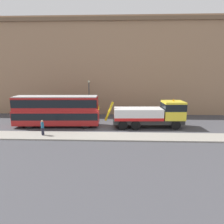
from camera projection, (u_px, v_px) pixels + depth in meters
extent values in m
plane|color=#424247|center=(106.00, 127.00, 25.42)|extent=(120.00, 120.00, 0.00)
cube|color=gray|center=(103.00, 136.00, 21.29)|extent=(60.00, 2.80, 0.15)
cube|color=#9E7A5B|center=(109.00, 67.00, 32.34)|extent=(60.00, 1.20, 16.00)
cube|color=brown|center=(109.00, 18.00, 30.17)|extent=(60.00, 0.30, 0.60)
cube|color=#2D2D2D|center=(148.00, 121.00, 25.04)|extent=(9.09, 2.61, 0.55)
cube|color=yellow|center=(173.00, 110.00, 24.78)|extent=(2.71, 2.71, 2.30)
cube|color=black|center=(173.00, 107.00, 24.69)|extent=(2.74, 2.74, 0.90)
cube|color=silver|center=(138.00, 114.00, 24.84)|extent=(6.21, 2.87, 1.40)
cube|color=red|center=(138.00, 118.00, 24.94)|extent=(6.21, 2.92, 0.36)
cylinder|color=#B79914|center=(109.00, 111.00, 24.76)|extent=(1.24, 0.33, 2.52)
sphere|color=orange|center=(174.00, 100.00, 24.53)|extent=(0.24, 0.24, 0.24)
cylinder|color=black|center=(170.00, 121.00, 26.20)|extent=(1.17, 0.39, 1.16)
cylinder|color=black|center=(176.00, 125.00, 24.02)|extent=(1.17, 0.39, 1.16)
cylinder|color=black|center=(134.00, 121.00, 26.17)|extent=(1.17, 0.39, 1.16)
cylinder|color=black|center=(136.00, 125.00, 23.99)|extent=(1.17, 0.39, 1.16)
cylinder|color=black|center=(122.00, 121.00, 26.16)|extent=(1.17, 0.39, 1.16)
cylinder|color=black|center=(123.00, 125.00, 23.98)|extent=(1.17, 0.39, 1.16)
cube|color=#AD1E1E|center=(57.00, 117.00, 25.40)|extent=(11.10, 2.99, 1.90)
cube|color=#AD1E1E|center=(56.00, 103.00, 25.05)|extent=(10.88, 2.88, 1.70)
cube|color=black|center=(57.00, 115.00, 25.36)|extent=(10.99, 3.03, 0.90)
cube|color=black|center=(56.00, 103.00, 25.03)|extent=(10.77, 3.02, 1.00)
cube|color=#B2B2B2|center=(56.00, 96.00, 24.88)|extent=(10.65, 2.77, 0.12)
cube|color=yellow|center=(99.00, 108.00, 25.19)|extent=(0.13, 1.50, 0.44)
cylinder|color=black|center=(88.00, 121.00, 26.64)|extent=(1.05, 0.35, 1.04)
cylinder|color=black|center=(86.00, 125.00, 24.52)|extent=(1.05, 0.35, 1.04)
cylinder|color=black|center=(36.00, 121.00, 26.59)|extent=(1.05, 0.35, 1.04)
cylinder|color=black|center=(29.00, 125.00, 24.47)|extent=(1.05, 0.35, 1.04)
cylinder|color=#232333|center=(43.00, 131.00, 21.42)|extent=(0.41, 0.41, 0.85)
cube|color=#1E6084|center=(42.00, 125.00, 21.28)|extent=(0.43, 0.48, 0.62)
sphere|color=tan|center=(42.00, 121.00, 21.19)|extent=(0.24, 0.24, 0.24)
cylinder|color=#38383D|center=(89.00, 100.00, 31.33)|extent=(0.16, 0.16, 5.50)
sphere|color=#EAE5C6|center=(89.00, 82.00, 30.76)|extent=(0.36, 0.36, 0.36)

